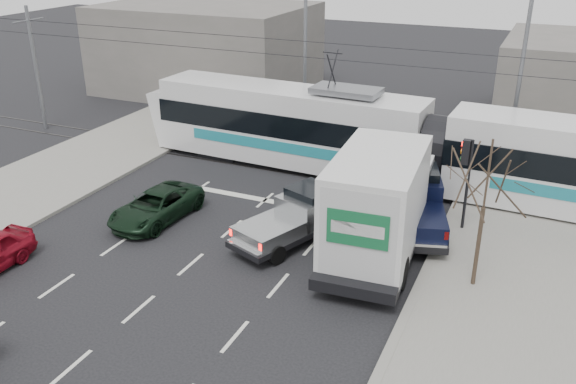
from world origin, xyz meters
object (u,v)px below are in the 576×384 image
at_px(tram, 436,147).
at_px(silver_pickup, 299,216).
at_px(street_lamp_near, 517,65).
at_px(green_car, 156,206).
at_px(street_lamp_far, 302,41).
at_px(box_truck, 380,203).
at_px(bare_tree, 487,181).
at_px(navy_pickup, 416,201).
at_px(traffic_signal, 466,165).

relative_size(tram, silver_pickup, 5.15).
bearing_deg(street_lamp_near, green_car, -136.67).
bearing_deg(silver_pickup, street_lamp_far, 133.47).
relative_size(street_lamp_far, box_truck, 1.10).
height_order(bare_tree, box_truck, bare_tree).
xyz_separation_m(bare_tree, green_car, (-12.47, 0.01, -3.18)).
height_order(street_lamp_far, silver_pickup, street_lamp_far).
bearing_deg(street_lamp_near, silver_pickup, -120.79).
xyz_separation_m(navy_pickup, green_car, (-9.66, -3.57, -0.50)).
relative_size(traffic_signal, street_lamp_near, 0.40).
xyz_separation_m(traffic_signal, tram, (-1.81, 3.67, -0.71)).
distance_m(street_lamp_far, tram, 11.04).
distance_m(street_lamp_near, tram, 5.59).
distance_m(street_lamp_near, navy_pickup, 9.23).
bearing_deg(traffic_signal, street_lamp_near, 83.59).
distance_m(street_lamp_far, navy_pickup, 13.97).
relative_size(street_lamp_near, green_car, 2.05).
bearing_deg(silver_pickup, green_car, -150.19).
distance_m(tram, green_car, 12.31).
height_order(street_lamp_far, box_truck, street_lamp_far).
relative_size(silver_pickup, navy_pickup, 0.96).
distance_m(bare_tree, street_lamp_far, 17.97).
bearing_deg(green_car, bare_tree, 3.70).
height_order(street_lamp_near, street_lamp_far, same).
relative_size(bare_tree, tram, 0.18).
bearing_deg(tram, street_lamp_near, 57.92).
bearing_deg(traffic_signal, green_car, -160.62).
height_order(street_lamp_near, green_car, street_lamp_near).
bearing_deg(box_truck, navy_pickup, 69.99).
bearing_deg(silver_pickup, traffic_signal, 50.50).
xyz_separation_m(bare_tree, navy_pickup, (-2.81, 3.58, -2.68)).
xyz_separation_m(bare_tree, street_lamp_far, (-11.79, 13.50, 1.32)).
relative_size(bare_tree, traffic_signal, 1.39).
height_order(tram, silver_pickup, tram).
height_order(street_lamp_far, green_car, street_lamp_far).
xyz_separation_m(tram, navy_pickup, (0.13, -4.09, -0.92)).
bearing_deg(street_lamp_near, tram, -124.69).
distance_m(street_lamp_near, silver_pickup, 13.01).
xyz_separation_m(traffic_signal, silver_pickup, (-5.47, -3.08, -1.81)).
relative_size(bare_tree, green_car, 1.14).
xyz_separation_m(street_lamp_far, box_truck, (8.24, -12.49, -3.13)).
distance_m(street_lamp_far, box_truck, 15.29).
distance_m(traffic_signal, street_lamp_far, 14.47).
relative_size(street_lamp_far, navy_pickup, 1.59).
xyz_separation_m(street_lamp_far, green_car, (-0.68, -13.49, -4.50)).
distance_m(traffic_signal, navy_pickup, 2.38).
xyz_separation_m(bare_tree, tram, (-2.94, 7.67, -1.77)).
xyz_separation_m(traffic_signal, box_truck, (-2.41, -2.98, -0.76)).
height_order(tram, green_car, tram).
bearing_deg(box_truck, green_car, -177.60).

